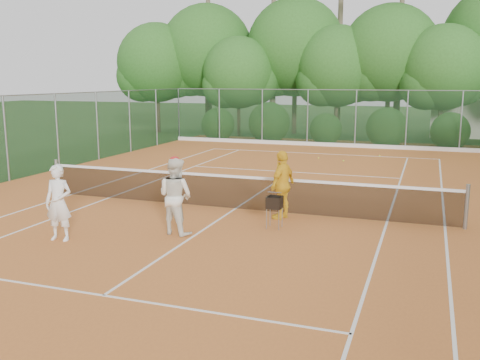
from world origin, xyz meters
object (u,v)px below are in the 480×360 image
player_yellow (283,185)px  ball_hopper (275,203)px  player_white (59,203)px  player_center_grp (175,196)px

player_yellow → ball_hopper: size_ratio=2.26×
player_white → ball_hopper: player_white is taller
player_center_grp → player_yellow: size_ratio=1.03×
player_yellow → ball_hopper: player_yellow is taller
player_white → player_yellow: player_yellow is taller
player_white → player_yellow: (4.21, 3.50, 0.03)m
player_center_grp → ball_hopper: player_center_grp is taller
player_center_grp → player_white: bearing=-148.8°
player_center_grp → player_yellow: 2.94m
player_center_grp → ball_hopper: size_ratio=2.33×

